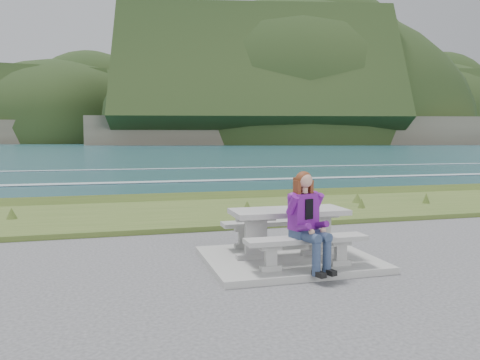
% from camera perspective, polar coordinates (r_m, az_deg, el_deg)
% --- Properties ---
extents(concrete_slab, '(2.60, 2.10, 0.10)m').
position_cam_1_polar(concrete_slab, '(7.52, 5.91, -9.59)').
color(concrete_slab, '#ACACA7').
rests_on(concrete_slab, ground).
extents(picnic_table, '(1.80, 0.75, 0.75)m').
position_cam_1_polar(picnic_table, '(7.39, 5.96, -4.83)').
color(picnic_table, '#ACACA7').
rests_on(picnic_table, concrete_slab).
extents(bench_landward, '(1.80, 0.35, 0.45)m').
position_cam_1_polar(bench_landward, '(6.80, 8.11, -7.72)').
color(bench_landward, '#ACACA7').
rests_on(bench_landward, concrete_slab).
extents(bench_seaward, '(1.80, 0.35, 0.45)m').
position_cam_1_polar(bench_seaward, '(8.08, 4.12, -5.66)').
color(bench_seaward, '#ACACA7').
rests_on(bench_seaward, concrete_slab).
extents(grass_verge, '(160.00, 4.50, 0.22)m').
position_cam_1_polar(grass_verge, '(12.23, -2.68, -4.14)').
color(grass_verge, '#375620').
rests_on(grass_verge, ground).
extents(shore_drop, '(160.00, 0.80, 2.20)m').
position_cam_1_polar(shore_drop, '(15.04, -5.13, -2.44)').
color(shore_drop, brown).
rests_on(shore_drop, ground).
extents(ocean, '(1600.00, 1600.00, 0.09)m').
position_cam_1_polar(ocean, '(32.19, -10.62, -1.65)').
color(ocean, '#1E4C57').
rests_on(ocean, ground).
extents(headland_range, '(729.83, 363.95, 189.57)m').
position_cam_1_polar(headland_range, '(448.87, 10.06, 5.94)').
color(headland_range, brown).
rests_on(headland_range, ground).
extents(seated_woman, '(0.55, 0.76, 1.39)m').
position_cam_1_polar(seated_woman, '(6.65, 8.55, -6.58)').
color(seated_woman, navy).
rests_on(seated_woman, concrete_slab).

